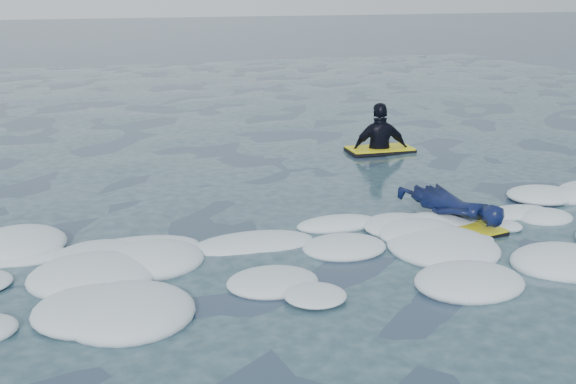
% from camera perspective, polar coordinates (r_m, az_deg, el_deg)
% --- Properties ---
extents(ground, '(120.00, 120.00, 0.00)m').
position_cam_1_polar(ground, '(6.93, 0.13, -8.03)').
color(ground, '#18293B').
rests_on(ground, ground).
extents(foam_band, '(12.00, 3.10, 0.30)m').
position_cam_1_polar(foam_band, '(7.84, -2.32, -5.10)').
color(foam_band, white).
rests_on(foam_band, ground).
extents(prone_woman_unit, '(0.95, 1.63, 0.40)m').
position_cam_1_polar(prone_woman_unit, '(9.07, 12.93, -1.18)').
color(prone_woman_unit, black).
rests_on(prone_woman_unit, ground).
extents(waiting_rider_unit, '(1.18, 0.70, 1.72)m').
position_cam_1_polar(waiting_rider_unit, '(12.74, 7.27, 3.18)').
color(waiting_rider_unit, black).
rests_on(waiting_rider_unit, ground).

